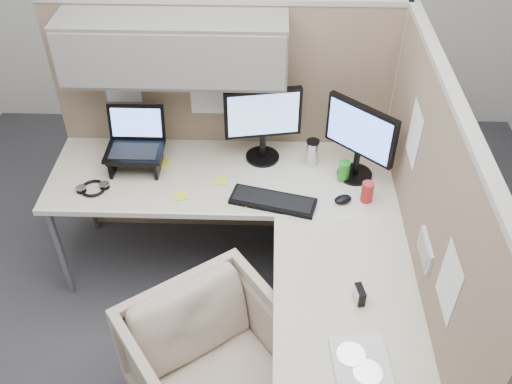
{
  "coord_description": "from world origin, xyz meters",
  "views": [
    {
      "loc": [
        0.17,
        -2.01,
        2.8
      ],
      "look_at": [
        0.1,
        0.25,
        0.85
      ],
      "focal_mm": 40.0,
      "sensor_mm": 36.0,
      "label": 1
    }
  ],
  "objects_px": {
    "office_chair": "(215,364)",
    "keyboard": "(273,201)",
    "desk": "(260,231)",
    "monitor_left": "(263,119)"
  },
  "relations": [
    {
      "from": "office_chair",
      "to": "keyboard",
      "type": "relative_size",
      "value": 1.6
    },
    {
      "from": "keyboard",
      "to": "desk",
      "type": "bearing_deg",
      "value": -96.23
    },
    {
      "from": "monitor_left",
      "to": "keyboard",
      "type": "relative_size",
      "value": 1.0
    },
    {
      "from": "desk",
      "to": "monitor_left",
      "type": "bearing_deg",
      "value": 90.02
    },
    {
      "from": "office_chair",
      "to": "monitor_left",
      "type": "bearing_deg",
      "value": 44.59
    },
    {
      "from": "monitor_left",
      "to": "office_chair",
      "type": "bearing_deg",
      "value": -109.8
    },
    {
      "from": "monitor_left",
      "to": "keyboard",
      "type": "xyz_separation_m",
      "value": [
        0.07,
        -0.4,
        -0.26
      ]
    },
    {
      "from": "office_chair",
      "to": "desk",
      "type": "bearing_deg",
      "value": 35.8
    },
    {
      "from": "desk",
      "to": "monitor_left",
      "type": "height_order",
      "value": "monitor_left"
    },
    {
      "from": "desk",
      "to": "keyboard",
      "type": "bearing_deg",
      "value": 69.49
    }
  ]
}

